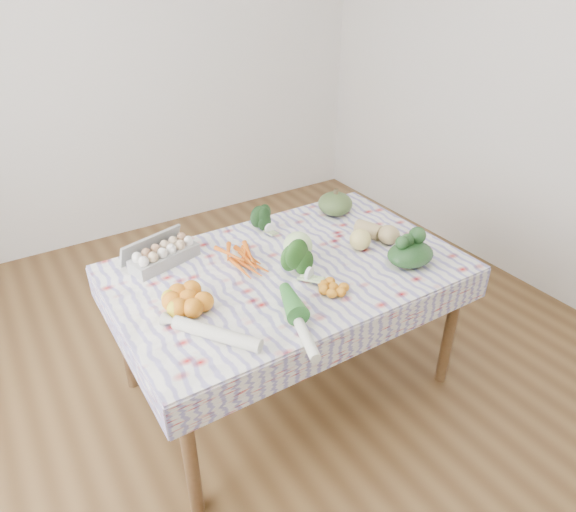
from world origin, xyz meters
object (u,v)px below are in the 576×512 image
at_px(dining_table, 288,281).
at_px(grapefruit, 360,240).
at_px(butternut_squash, 378,230).
at_px(egg_carton, 164,255).
at_px(kabocha_squash, 335,204).
at_px(cabbage, 298,246).

height_order(dining_table, grapefruit, grapefruit).
xyz_separation_m(dining_table, grapefruit, (0.40, -0.05, 0.14)).
bearing_deg(butternut_squash, egg_carton, 139.78).
height_order(kabocha_squash, butternut_squash, kabocha_squash).
relative_size(dining_table, egg_carton, 4.69).
bearing_deg(egg_carton, kabocha_squash, -15.86).
bearing_deg(dining_table, cabbage, 24.02).
bearing_deg(egg_carton, grapefruit, -39.75).
height_order(dining_table, egg_carton, egg_carton).
bearing_deg(cabbage, dining_table, -155.98).
bearing_deg(grapefruit, cabbage, 164.38).
distance_m(cabbage, grapefruit, 0.33).
bearing_deg(butternut_squash, kabocha_squash, 70.08).
bearing_deg(dining_table, butternut_squash, -2.67).
bearing_deg(dining_table, kabocha_squash, 32.44).
xyz_separation_m(kabocha_squash, grapefruit, (-0.14, -0.40, -0.01)).
bearing_deg(egg_carton, dining_table, -50.61).
bearing_deg(cabbage, kabocha_squash, 33.77).
distance_m(kabocha_squash, butternut_squash, 0.37).
bearing_deg(grapefruit, butternut_squash, 11.42).
height_order(egg_carton, kabocha_squash, kabocha_squash).
xyz_separation_m(cabbage, butternut_squash, (0.46, -0.06, -0.02)).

